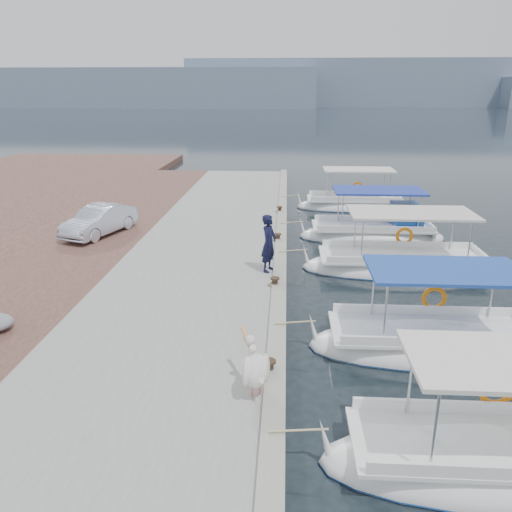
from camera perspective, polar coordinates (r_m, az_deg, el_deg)
The scene contains 14 objects.
ground at distance 14.44m, azimuth 3.41°, elevation -7.70°, with size 400.00×400.00×0.00m, color black.
concrete_quay at distance 19.20m, azimuth -5.52°, elevation -0.19°, with size 6.00×40.00×0.50m, color gray.
quay_curb at distance 18.88m, azimuth 2.82°, elevation 0.54°, with size 0.44×40.00×0.12m, color gray.
cobblestone_strip at distance 20.56m, azimuth -19.42°, elevation 0.09°, with size 4.00×40.00×0.50m, color #50312A.
distant_hills at distance 216.51m, azimuth 11.92°, elevation 18.39°, with size 330.00×60.00×18.00m.
fishing_caique_a at distance 10.32m, azimuth 25.56°, elevation -20.78°, with size 6.13×2.13×2.83m.
fishing_caique_b at distance 13.72m, azimuth 19.30°, elevation -9.69°, with size 6.23×2.31×2.83m.
fishing_caique_c at distance 19.21m, azimuth 16.26°, elevation -1.25°, with size 7.33×2.50×2.83m.
fishing_caique_d at distance 23.02m, azimuth 13.34°, elevation 2.42°, with size 6.48×2.38×2.83m.
fishing_caique_e at distance 28.77m, azimuth 11.09°, elevation 5.59°, with size 6.38×2.22×2.83m.
mooring_bollards at distance 15.53m, azimuth 2.19°, elevation -2.94°, with size 0.28×20.28×0.33m.
pelican at distance 10.19m, azimuth -0.08°, elevation -12.69°, with size 0.76×1.45×1.13m.
fisherman at distance 16.70m, azimuth 1.48°, elevation 1.46°, with size 0.71×0.47×1.96m, color black.
parked_car at distance 22.16m, azimuth -17.47°, elevation 3.91°, with size 1.31×3.75×1.24m, color silver.
Camera 1 is at (-0.08, -12.97, 6.35)m, focal length 35.00 mm.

